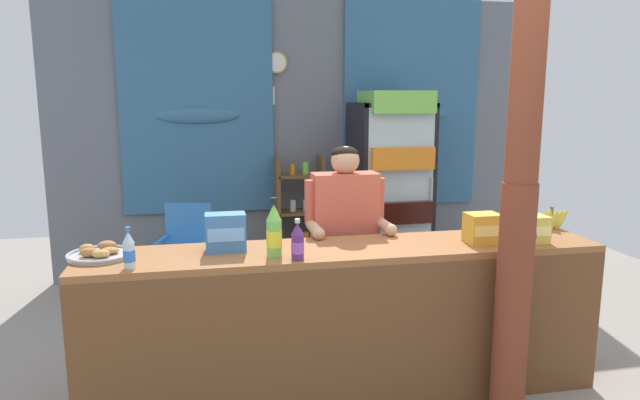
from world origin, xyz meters
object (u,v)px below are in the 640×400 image
(soda_bottle_water, at_px, (129,251))
(snack_box_instant_noodle, at_px, (533,229))
(soda_bottle_grape_soda, at_px, (298,243))
(timber_post, at_px, (520,193))
(snack_box_choco_powder, at_px, (483,228))
(bottle_shelf_rack, at_px, (300,216))
(pastry_tray, at_px, (100,253))
(banana_bunch, at_px, (550,220))
(shopkeeper, at_px, (345,227))
(soda_bottle_lime_soda, at_px, (274,232))
(stall_counter, at_px, (351,311))
(snack_box_biscuit, at_px, (226,232))
(plastic_lawn_chair, at_px, (186,246))
(drink_fridge, at_px, (390,179))

(soda_bottle_water, xyz_separation_m, snack_box_instant_noodle, (2.35, 0.08, -0.01))
(soda_bottle_grape_soda, bearing_deg, timber_post, -9.82)
(timber_post, xyz_separation_m, snack_box_choco_powder, (-0.03, 0.34, -0.27))
(bottle_shelf_rack, height_order, pastry_tray, bottle_shelf_rack)
(banana_bunch, bearing_deg, bottle_shelf_rack, 122.71)
(shopkeeper, xyz_separation_m, pastry_tray, (-1.51, -0.41, 0.01))
(soda_bottle_grape_soda, relative_size, soda_bottle_water, 1.04)
(snack_box_choco_powder, relative_size, snack_box_instant_noodle, 1.16)
(timber_post, relative_size, soda_bottle_lime_soda, 8.05)
(snack_box_instant_noodle, bearing_deg, pastry_tray, 176.04)
(stall_counter, bearing_deg, soda_bottle_lime_soda, -179.62)
(snack_box_instant_noodle, distance_m, banana_bunch, 0.43)
(pastry_tray, bearing_deg, banana_bunch, 2.25)
(shopkeeper, bearing_deg, snack_box_choco_powder, -36.71)
(bottle_shelf_rack, distance_m, soda_bottle_lime_soda, 2.51)
(snack_box_biscuit, height_order, snack_box_choco_powder, snack_box_biscuit)
(bottle_shelf_rack, relative_size, plastic_lawn_chair, 1.43)
(soda_bottle_grape_soda, height_order, pastry_tray, soda_bottle_grape_soda)
(soda_bottle_lime_soda, xyz_separation_m, soda_bottle_grape_soda, (0.12, -0.09, -0.04))
(stall_counter, relative_size, snack_box_choco_powder, 15.61)
(stall_counter, height_order, plastic_lawn_chair, stall_counter)
(pastry_tray, bearing_deg, plastic_lawn_chair, 77.50)
(plastic_lawn_chair, xyz_separation_m, soda_bottle_lime_soda, (0.55, -1.99, 0.57))
(shopkeeper, height_order, snack_box_biscuit, shopkeeper)
(pastry_tray, bearing_deg, snack_box_choco_powder, -3.45)
(timber_post, distance_m, soda_bottle_lime_soda, 1.36)
(soda_bottle_grape_soda, xyz_separation_m, snack_box_choco_powder, (1.16, 0.14, -0.01))
(soda_bottle_water, bearing_deg, snack_box_choco_powder, 3.36)
(snack_box_biscuit, relative_size, pastry_tray, 0.65)
(stall_counter, height_order, timber_post, timber_post)
(snack_box_biscuit, bearing_deg, stall_counter, -13.66)
(stall_counter, relative_size, plastic_lawn_chair, 3.57)
(snack_box_instant_noodle, bearing_deg, shopkeeper, 150.68)
(timber_post, xyz_separation_m, bottle_shelf_rack, (-0.76, 2.71, -0.65))
(shopkeeper, relative_size, snack_box_biscuit, 6.48)
(bottle_shelf_rack, xyz_separation_m, pastry_tray, (-1.50, -2.23, 0.31))
(plastic_lawn_chair, distance_m, banana_bunch, 3.02)
(soda_bottle_lime_soda, xyz_separation_m, snack_box_choco_powder, (1.28, 0.05, -0.05))
(soda_bottle_water, distance_m, snack_box_choco_powder, 2.05)
(shopkeeper, relative_size, soda_bottle_grape_soda, 6.46)
(timber_post, bearing_deg, soda_bottle_lime_soda, 167.26)
(shopkeeper, relative_size, banana_bunch, 5.41)
(snack_box_biscuit, distance_m, pastry_tray, 0.70)
(shopkeeper, bearing_deg, soda_bottle_water, -153.32)
(plastic_lawn_chair, xyz_separation_m, snack_box_choco_powder, (1.83, -1.94, 0.52))
(snack_box_choco_powder, bearing_deg, shopkeeper, 143.29)
(drink_fridge, distance_m, soda_bottle_water, 3.06)
(snack_box_biscuit, bearing_deg, bottle_shelf_rack, 70.26)
(soda_bottle_grape_soda, bearing_deg, plastic_lawn_chair, 107.92)
(soda_bottle_grape_soda, relative_size, snack_box_instant_noodle, 1.36)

